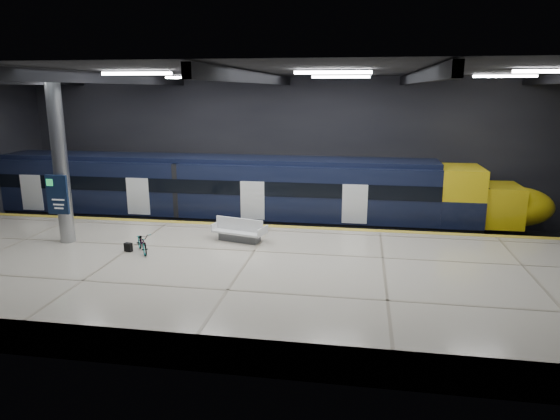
# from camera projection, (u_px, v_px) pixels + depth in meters

# --- Properties ---
(ground) EXTENTS (30.00, 30.00, 0.00)m
(ground) POSITION_uv_depth(u_px,v_px,m) (260.00, 268.00, 20.95)
(ground) COLOR black
(ground) RESTS_ON ground
(room_shell) EXTENTS (30.10, 16.10, 8.05)m
(room_shell) POSITION_uv_depth(u_px,v_px,m) (258.00, 131.00, 19.61)
(room_shell) COLOR black
(room_shell) RESTS_ON ground
(platform) EXTENTS (30.00, 11.00, 1.10)m
(platform) POSITION_uv_depth(u_px,v_px,m) (246.00, 278.00, 18.43)
(platform) COLOR beige
(platform) RESTS_ON ground
(safety_strip) EXTENTS (30.00, 0.40, 0.01)m
(safety_strip) POSITION_uv_depth(u_px,v_px,m) (271.00, 226.00, 23.33)
(safety_strip) COLOR gold
(safety_strip) RESTS_ON platform
(rails) EXTENTS (30.00, 1.52, 0.16)m
(rails) POSITION_uv_depth(u_px,v_px,m) (281.00, 231.00, 26.21)
(rails) COLOR gray
(rails) RESTS_ON ground
(train) EXTENTS (29.40, 2.84, 3.79)m
(train) POSITION_uv_depth(u_px,v_px,m) (236.00, 193.00, 26.12)
(train) COLOR black
(train) RESTS_ON ground
(bench) EXTENTS (2.40, 1.46, 0.99)m
(bench) POSITION_uv_depth(u_px,v_px,m) (239.00, 233.00, 20.98)
(bench) COLOR #595B60
(bench) RESTS_ON platform
(bicycle) EXTENTS (1.34, 1.57, 0.81)m
(bicycle) POSITION_uv_depth(u_px,v_px,m) (142.00, 242.00, 19.49)
(bicycle) COLOR #99999E
(bicycle) RESTS_ON platform
(pannier_bag) EXTENTS (0.33, 0.24, 0.35)m
(pannier_bag) POSITION_uv_depth(u_px,v_px,m) (128.00, 247.00, 19.64)
(pannier_bag) COLOR black
(pannier_bag) RESTS_ON platform
(info_column) EXTENTS (0.90, 0.78, 6.90)m
(info_column) POSITION_uv_depth(u_px,v_px,m) (60.00, 162.00, 20.18)
(info_column) COLOR #9EA0A5
(info_column) RESTS_ON platform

